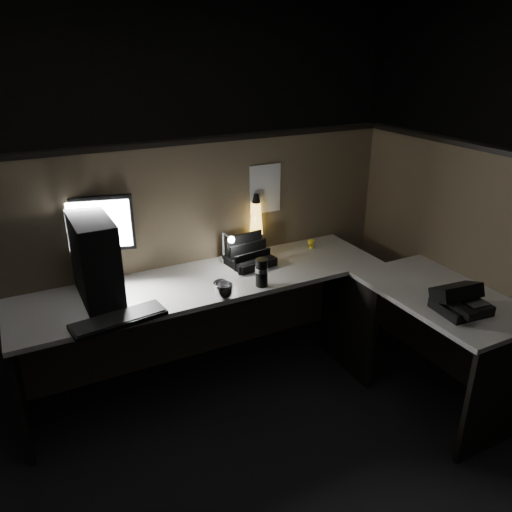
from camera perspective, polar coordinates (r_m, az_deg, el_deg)
name	(u,v)px	position (r m, az deg, el deg)	size (l,w,h in m)	color
floor	(274,426)	(3.08, 2.07, -18.89)	(6.00, 6.00, 0.00)	black
room_shell	(279,149)	(2.34, 2.65, 12.15)	(6.00, 6.00, 6.00)	silver
partition_back	(209,254)	(3.40, -5.40, 0.26)	(2.66, 0.06, 1.50)	brown
partition_right	(445,261)	(3.49, 20.84, -0.58)	(0.06, 1.66, 1.50)	brown
desk	(281,314)	(2.99, 2.88, -6.60)	(2.60, 1.60, 0.73)	beige
pc_tower	(95,258)	(2.90, -17.92, -0.26)	(0.20, 0.45, 0.47)	black
monitor	(99,231)	(3.07, -17.52, 2.74)	(0.41, 0.18, 0.53)	black
keyboard	(119,320)	(2.71, -15.41, -7.03)	(0.49, 0.16, 0.02)	black
mouse	(219,282)	(3.00, -4.20, -2.99)	(0.09, 0.06, 0.03)	black
clip_lamp	(227,247)	(3.21, -3.30, 1.08)	(0.04, 0.17, 0.22)	white
organizer	(249,257)	(3.26, -0.81, -0.11)	(0.30, 0.27, 0.21)	black
lava_lamp	(256,228)	(3.42, 0.02, 3.23)	(0.11, 0.11, 0.41)	black
travel_mug	(262,273)	(2.95, 0.65, -1.90)	(0.08, 0.08, 0.17)	black
steel_mug	(224,291)	(2.84, -3.72, -3.96)	(0.11, 0.11, 0.09)	silver
figurine	(311,242)	(3.54, 6.34, 1.60)	(0.05, 0.05, 0.05)	gold
pinned_paper	(265,189)	(3.40, 1.06, 7.66)	(0.23, 0.00, 0.33)	white
desk_phone	(459,301)	(2.91, 22.19, -4.74)	(0.28, 0.29, 0.16)	black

